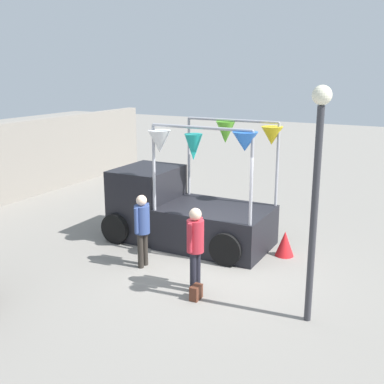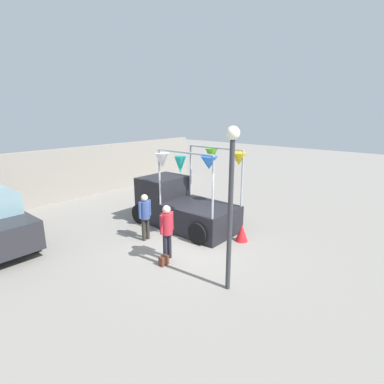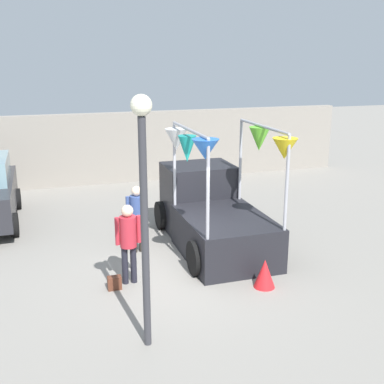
# 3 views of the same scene
# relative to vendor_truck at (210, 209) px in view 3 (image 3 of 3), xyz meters

# --- Properties ---
(ground_plane) EXTENTS (60.00, 60.00, 0.00)m
(ground_plane) POSITION_rel_vendor_truck_xyz_m (-1.25, -1.45, -0.87)
(ground_plane) COLOR gray
(vendor_truck) EXTENTS (2.46, 4.08, 3.09)m
(vendor_truck) POSITION_rel_vendor_truck_xyz_m (0.00, 0.00, 0.00)
(vendor_truck) COLOR black
(vendor_truck) RESTS_ON ground
(person_customer) EXTENTS (0.53, 0.34, 1.70)m
(person_customer) POSITION_rel_vendor_truck_xyz_m (-2.39, -1.69, 0.16)
(person_customer) COLOR black
(person_customer) RESTS_ON ground
(person_vendor) EXTENTS (0.53, 0.34, 1.65)m
(person_vendor) POSITION_rel_vendor_truck_xyz_m (-1.88, -0.11, 0.12)
(person_vendor) COLOR #2D2823
(person_vendor) RESTS_ON ground
(handbag) EXTENTS (0.28, 0.16, 0.28)m
(handbag) POSITION_rel_vendor_truck_xyz_m (-2.74, -1.89, -0.73)
(handbag) COLOR #592D1E
(handbag) RESTS_ON ground
(street_lamp) EXTENTS (0.32, 0.32, 4.06)m
(street_lamp) POSITION_rel_vendor_truck_xyz_m (-2.51, -3.99, 1.77)
(street_lamp) COLOR #333338
(street_lamp) RESTS_ON ground
(brick_boundary_wall) EXTENTS (18.00, 0.36, 2.60)m
(brick_boundary_wall) POSITION_rel_vendor_truck_xyz_m (-1.25, 6.77, 0.43)
(brick_boundary_wall) COLOR gray
(brick_boundary_wall) RESTS_ON ground
(folded_kite_bundle_crimson) EXTENTS (0.55, 0.55, 0.60)m
(folded_kite_bundle_crimson) POSITION_rel_vendor_truck_xyz_m (0.21, -2.72, -0.57)
(folded_kite_bundle_crimson) COLOR red
(folded_kite_bundle_crimson) RESTS_ON ground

